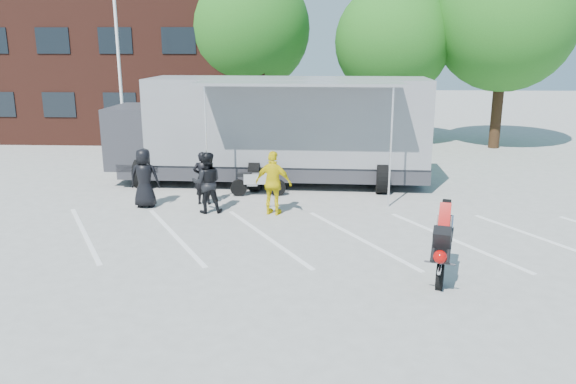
# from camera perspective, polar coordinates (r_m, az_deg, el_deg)

# --- Properties ---
(ground) EXTENTS (100.00, 100.00, 0.00)m
(ground) POSITION_cam_1_polar(r_m,az_deg,el_deg) (13.67, -3.48, -5.92)
(ground) COLOR #A5A5A0
(ground) RESTS_ON ground
(parking_bay_lines) EXTENTS (18.09, 13.33, 0.01)m
(parking_bay_lines) POSITION_cam_1_polar(r_m,az_deg,el_deg) (14.60, -3.05, -4.52)
(parking_bay_lines) COLOR white
(parking_bay_lines) RESTS_ON ground
(office_building) EXTENTS (18.00, 8.00, 7.00)m
(office_building) POSITION_cam_1_polar(r_m,az_deg,el_deg) (32.81, -17.90, 11.75)
(office_building) COLOR #461F16
(office_building) RESTS_ON ground
(flagpole) EXTENTS (1.61, 0.12, 8.00)m
(flagpole) POSITION_cam_1_polar(r_m,az_deg,el_deg) (23.99, -16.37, 14.74)
(flagpole) COLOR white
(flagpole) RESTS_ON ground
(tree_left) EXTENTS (6.12, 6.12, 8.64)m
(tree_left) POSITION_cam_1_polar(r_m,az_deg,el_deg) (28.92, -4.10, 16.20)
(tree_left) COLOR #382314
(tree_left) RESTS_ON ground
(tree_mid) EXTENTS (5.44, 5.44, 7.68)m
(tree_mid) POSITION_cam_1_polar(r_m,az_deg,el_deg) (27.92, 10.57, 14.77)
(tree_mid) COLOR #382314
(tree_mid) RESTS_ON ground
(tree_right) EXTENTS (6.46, 6.46, 9.12)m
(tree_right) POSITION_cam_1_polar(r_m,az_deg,el_deg) (28.52, 21.20, 15.93)
(tree_right) COLOR #382314
(tree_right) RESTS_ON ground
(transporter_truck) EXTENTS (11.83, 5.95, 3.72)m
(transporter_truck) POSITION_cam_1_polar(r_m,az_deg,el_deg) (20.18, -1.40, 0.93)
(transporter_truck) COLOR gray
(transporter_truck) RESTS_ON ground
(parked_motorcycle) EXTENTS (1.90, 0.77, 0.97)m
(parked_motorcycle) POSITION_cam_1_polar(r_m,az_deg,el_deg) (18.48, -3.04, -0.39)
(parked_motorcycle) COLOR silver
(parked_motorcycle) RESTS_ON ground
(stunt_bike_rider) EXTENTS (1.17, 1.76, 1.90)m
(stunt_bike_rider) POSITION_cam_1_polar(r_m,az_deg,el_deg) (12.60, 15.29, -8.29)
(stunt_bike_rider) COLOR black
(stunt_bike_rider) RESTS_ON ground
(spectator_leather_a) EXTENTS (0.91, 0.61, 1.81)m
(spectator_leather_a) POSITION_cam_1_polar(r_m,az_deg,el_deg) (17.53, -14.38, 1.39)
(spectator_leather_a) COLOR black
(spectator_leather_a) RESTS_ON ground
(spectator_leather_b) EXTENTS (0.61, 0.40, 1.66)m
(spectator_leather_b) POSITION_cam_1_polar(r_m,az_deg,el_deg) (17.50, -8.63, 1.40)
(spectator_leather_b) COLOR black
(spectator_leather_b) RESTS_ON ground
(spectator_leather_c) EXTENTS (0.99, 0.83, 1.81)m
(spectator_leather_c) POSITION_cam_1_polar(r_m,az_deg,el_deg) (16.59, -8.24, 0.95)
(spectator_leather_c) COLOR black
(spectator_leather_c) RESTS_ON ground
(spectator_hivis) EXTENTS (1.18, 0.75, 1.87)m
(spectator_hivis) POSITION_cam_1_polar(r_m,az_deg,el_deg) (16.22, -1.49, 0.91)
(spectator_hivis) COLOR yellow
(spectator_hivis) RESTS_ON ground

